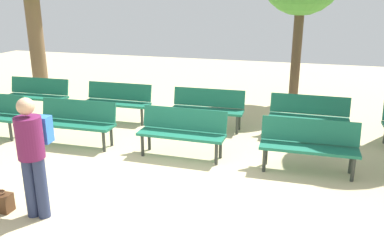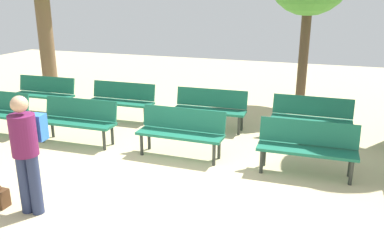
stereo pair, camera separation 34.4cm
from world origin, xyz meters
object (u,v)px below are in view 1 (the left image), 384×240
Objects in this scene: bench_r0_c3 at (309,143)px; handbag at (1,202)px; bench_r0_c1 at (76,120)px; bench_r1_c0 at (37,94)px; bench_r1_c2 at (208,106)px; bench_r0_c2 at (182,130)px; visitor_with_backpack at (33,151)px; bench_r1_c1 at (118,100)px; bench_r1_c3 at (309,114)px.

bench_r0_c3 is 4.79m from handbag.
bench_r1_c0 is at bearing 140.93° from bench_r0_c1.
bench_r1_c2 is 5.03× the size of handbag.
bench_r0_c1 is at bearing -178.85° from bench_r0_c2.
bench_r0_c1 is at bearing -144.65° from bench_r1_c2.
visitor_with_backpack reaches higher than handbag.
bench_r0_c2 is at bearing -22.49° from bench_r1_c0.
bench_r1_c1 is 4.29m from handbag.
bench_r1_c1 is 1.00× the size of bench_r1_c2.
bench_r1_c2 is (0.06, 1.67, 0.00)m from bench_r0_c2.
bench_r0_c3 and bench_r1_c3 have the same top height.
bench_r0_c2 is at bearing -38.84° from bench_r1_c1.
handbag is at bearing -86.55° from bench_r1_c1.
handbag is (2.51, -4.25, -0.37)m from bench_r1_c0.
bench_r1_c3 is at bearing 38.14° from bench_r0_c2.
bench_r0_c1 and bench_r1_c0 have the same top height.
bench_r1_c1 is at bearing 178.73° from bench_r1_c2.
bench_r1_c0 is (-4.32, 1.65, 0.00)m from bench_r0_c2.
bench_r0_c1 is at bearing -93.12° from bench_r1_c1.
bench_r0_c3 is 1.00× the size of bench_r1_c2.
bench_r1_c1 is at bearing 86.65° from bench_r0_c1.
bench_r1_c2 and bench_r1_c3 have the same top height.
bench_r0_c2 and bench_r0_c3 have the same top height.
bench_r0_c1 and bench_r1_c3 have the same top height.
bench_r1_c1 is (-2.13, 1.66, 0.00)m from bench_r0_c2.
bench_r0_c2 and bench_r1_c2 have the same top height.
bench_r1_c2 is 1.01× the size of bench_r1_c3.
bench_r1_c2 is (4.37, 0.02, 0.00)m from bench_r1_c0.
bench_r1_c2 is at bearing -179.32° from bench_r1_c3.
bench_r0_c3 is 1.00× the size of bench_r1_c0.
bench_r0_c3 is 5.01× the size of handbag.
bench_r1_c3 is 5.88m from handbag.
bench_r1_c0 is 1.00× the size of bench_r1_c2.
bench_r1_c2 is at bearing 140.87° from bench_r0_c3.
bench_r1_c0 is 1.01× the size of bench_r1_c3.
visitor_with_backpack is at bearing -70.01° from bench_r0_c1.
bench_r0_c2 is 2.85m from visitor_with_backpack.
bench_r0_c1 reaches higher than handbag.
bench_r1_c0 is at bearing 178.82° from bench_r1_c2.
bench_r1_c1 is 2.18m from bench_r1_c2.
visitor_with_backpack is at bearing -114.95° from bench_r0_c2.
bench_r0_c2 is at bearing 55.18° from handbag.
bench_r1_c0 is 0.98× the size of visitor_with_backpack.
bench_r0_c2 is 5.01× the size of handbag.
bench_r1_c0 is 1.00× the size of bench_r1_c1.
handbag is (-1.87, -4.27, -0.37)m from bench_r1_c2.
handbag is (0.32, -4.27, -0.37)m from bench_r1_c1.
bench_r0_c2 is 3.19m from handbag.
bench_r0_c1 and bench_r1_c1 have the same top height.
bench_r1_c1 is at bearing 94.24° from handbag.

